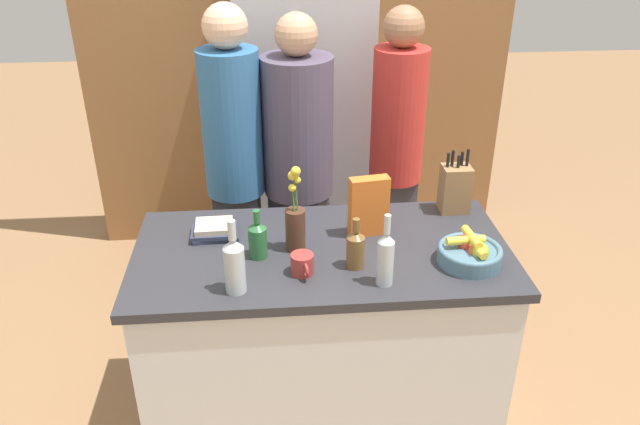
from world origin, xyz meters
The scene contains 17 objects.
ground_plane centered at (0.00, 0.00, 0.00)m, with size 14.00×14.00×0.00m, color #936B47.
kitchen_island centered at (0.00, 0.00, 0.47)m, with size 1.56×0.78×0.94m.
back_wall_wood centered at (0.00, 1.84, 1.30)m, with size 2.76×0.12×2.60m.
refrigerator centered at (0.02, 1.48, 1.01)m, with size 0.78×0.62×2.03m.
fruit_bowl centered at (0.58, -0.15, 0.98)m, with size 0.25×0.25×0.12m.
knife_block centered at (0.63, 0.30, 1.05)m, with size 0.13×0.11×0.30m.
flower_vase centered at (-0.11, 0.01, 1.06)m, with size 0.08×0.08×0.38m.
cereal_box centered at (0.21, 0.11, 1.07)m, with size 0.17×0.08×0.26m.
coffee_mug centered at (-0.09, -0.17, 0.98)m, with size 0.09×0.12×0.08m.
book_stack centered at (-0.45, 0.15, 0.96)m, with size 0.21×0.17×0.06m.
bottle_oil centered at (-0.26, -0.03, 1.02)m, with size 0.08×0.08×0.21m.
bottle_vinegar centered at (0.12, -0.14, 1.02)m, with size 0.07×0.07×0.21m.
bottle_wine centered at (-0.34, -0.27, 1.05)m, with size 0.08×0.08×0.30m.
bottle_water centered at (0.21, -0.27, 1.05)m, with size 0.06×0.06×0.29m.
person_at_sink centered at (-0.38, 0.72, 1.04)m, with size 0.29×0.29×1.81m.
person_in_blue centered at (-0.06, 0.74, 0.99)m, with size 0.36×0.36×1.76m.
person_in_red_tee centered at (0.47, 0.86, 1.01)m, with size 0.28×0.28×1.76m.
Camera 1 is at (-0.19, -2.20, 2.28)m, focal length 35.00 mm.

